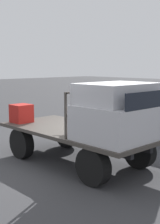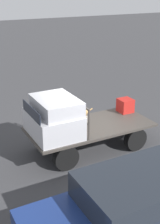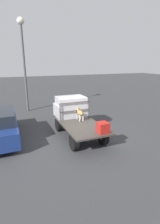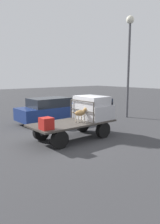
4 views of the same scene
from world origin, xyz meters
TOP-DOWN VIEW (x-y plane):
  - ground_plane at (0.00, 0.00)m, footprint 80.00×80.00m
  - flatbed_truck at (0.00, 0.00)m, footprint 4.01×1.82m
  - truck_cab at (1.25, 0.00)m, footprint 1.35×1.70m
  - truck_headboard at (0.54, 0.00)m, footprint 0.04×1.70m
  - dog at (0.36, -0.19)m, footprint 0.95×0.27m
  - cargo_crate at (-1.67, -0.45)m, footprint 0.47×0.47m

SIDE VIEW (x-z plane):
  - ground_plane at x=0.00m, z-range 0.00..0.00m
  - flatbed_truck at x=0.00m, z-range 0.18..0.99m
  - cargo_crate at x=-1.67m, z-range 0.81..1.29m
  - dog at x=0.36m, z-range 0.89..1.57m
  - truck_cab at x=1.25m, z-range 0.78..1.92m
  - truck_headboard at x=0.54m, z-range 0.96..1.92m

